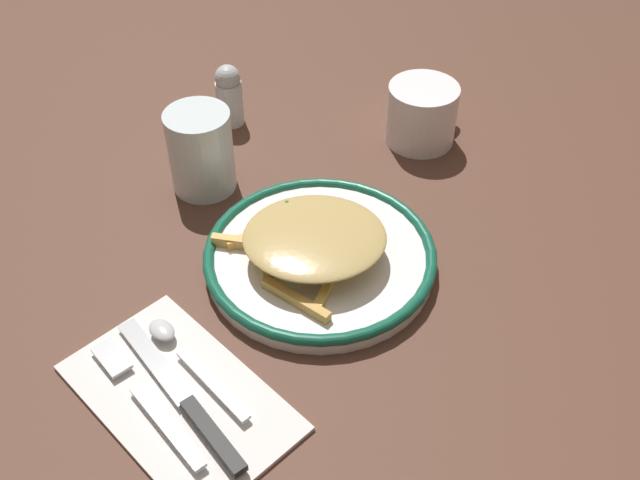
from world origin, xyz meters
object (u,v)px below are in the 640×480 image
plate (320,257)px  knife (189,404)px  salt_shaker (229,95)px  fries_heap (310,237)px  water_glass (203,150)px  coffee_mug (422,114)px  napkin (179,396)px  spoon (181,351)px  fork (147,401)px

plate → knife: size_ratio=1.22×
salt_shaker → knife: bearing=-135.0°
fries_heap → knife: size_ratio=0.98×
salt_shaker → plate: bearing=-111.7°
water_glass → fries_heap: bearing=-93.2°
coffee_mug → fries_heap: bearing=-166.5°
plate → napkin: (-0.22, -0.03, -0.01)m
plate → napkin: bearing=-172.0°
knife → coffee_mug: (0.48, 0.12, 0.03)m
plate → napkin: plate is taller
fries_heap → water_glass: water_glass is taller
spoon → water_glass: 0.28m
knife → water_glass: bearing=48.4°
coffee_mug → salt_shaker: (-0.15, 0.21, 0.00)m
fries_heap → napkin: size_ratio=0.91×
napkin → spoon: bearing=49.3°
spoon → napkin: bearing=-130.7°
water_glass → spoon: bearing=-134.0°
fork → salt_shaker: salt_shaker is taller
fork → napkin: bearing=-24.3°
napkin → spoon: size_ratio=1.47×
fries_heap → napkin: bearing=-169.6°
knife → napkin: bearing=82.7°
fork → coffee_mug: coffee_mug is taller
spoon → water_glass: (0.19, 0.20, 0.04)m
water_glass → fork: bearing=-138.3°
salt_shaker → fries_heap: bearing=-113.6°
fries_heap → napkin: 0.22m
napkin → salt_shaker: salt_shaker is taller
knife → salt_shaker: salt_shaker is taller
water_glass → coffee_mug: (0.26, -0.13, -0.01)m
fries_heap → water_glass: bearing=86.8°
napkin → salt_shaker: bearing=43.6°
fork → coffee_mug: 0.52m
fork → salt_shaker: (0.36, 0.30, 0.03)m
fries_heap → salt_shaker: bearing=66.4°
spoon → water_glass: size_ratio=1.47×
plate → coffee_mug: 0.28m
fork → water_glass: 0.33m
napkin → fork: 0.03m
spoon → salt_shaker: (0.30, 0.28, 0.03)m
plate → fork: size_ratio=1.45×
napkin → fries_heap: bearing=10.4°
water_glass → coffee_mug: size_ratio=0.89×
plate → water_glass: (0.00, 0.20, 0.04)m
fries_heap → fork: size_ratio=1.16×
fries_heap → salt_shaker: (0.12, 0.28, 0.00)m
salt_shaker → coffee_mug: bearing=-54.3°
napkin → fork: fork is taller
fork → coffee_mug: (0.51, 0.09, 0.03)m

